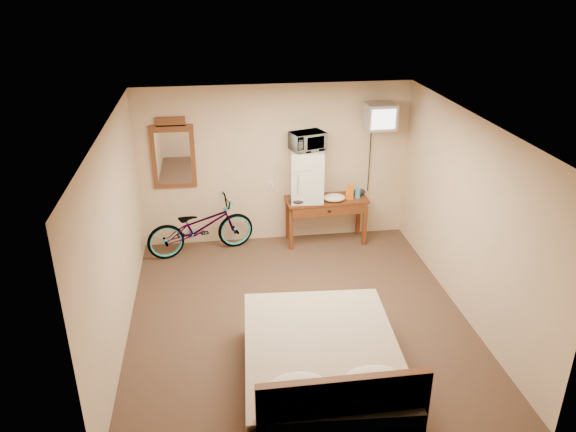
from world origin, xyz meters
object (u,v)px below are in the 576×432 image
object	(u,v)px
desk	(327,207)
microwave	(307,141)
wall_mirror	(173,154)
crt_television	(380,116)
mini_fridge	(307,175)
blue_cup	(357,193)
bicycle	(201,227)
bed	(323,367)

from	to	relation	value
desk	microwave	bearing A→B (deg)	174.47
desk	wall_mirror	xyz separation A→B (m)	(-2.31, 0.27, 0.88)
desk	crt_television	distance (m)	1.60
desk	crt_television	world-z (taller)	crt_television
desk	crt_television	bearing A→B (deg)	1.51
desk	mini_fridge	world-z (taller)	mini_fridge
wall_mirror	mini_fridge	bearing A→B (deg)	-6.87
mini_fridge	blue_cup	world-z (taller)	mini_fridge
microwave	bicycle	world-z (taller)	microwave
mini_fridge	bed	world-z (taller)	mini_fridge
microwave	crt_television	world-z (taller)	crt_television
blue_cup	bed	xyz separation A→B (m)	(-1.21, -3.37, -0.53)
desk	mini_fridge	distance (m)	0.62
microwave	bicycle	bearing A→B (deg)	164.59
mini_fridge	bed	xyz separation A→B (m)	(-0.41, -3.40, -0.86)
bicycle	crt_television	bearing A→B (deg)	-102.44
desk	microwave	size ratio (longest dim) A/B	2.61
desk	bed	xyz separation A→B (m)	(-0.73, -3.37, -0.33)
microwave	bicycle	xyz separation A→B (m)	(-1.65, -0.09, -1.26)
desk	mini_fridge	bearing A→B (deg)	174.50
microwave	bicycle	distance (m)	2.08
blue_cup	bed	bearing A→B (deg)	-109.80
crt_television	microwave	bearing A→B (deg)	179.46
microwave	blue_cup	distance (m)	1.18
mini_fridge	crt_television	xyz separation A→B (m)	(1.09, -0.01, 0.88)
crt_television	wall_mirror	size ratio (longest dim) A/B	0.52
blue_cup	wall_mirror	xyz separation A→B (m)	(-2.79, 0.28, 0.67)
wall_mirror	bicycle	bearing A→B (deg)	-43.82
mini_fridge	blue_cup	bearing A→B (deg)	-2.54
microwave	blue_cup	world-z (taller)	microwave
blue_cup	bed	size ratio (longest dim) A/B	0.07
wall_mirror	bicycle	world-z (taller)	wall_mirror
desk	bicycle	bearing A→B (deg)	-178.39
crt_television	bed	size ratio (longest dim) A/B	0.26
mini_fridge	bicycle	distance (m)	1.80
mini_fridge	microwave	world-z (taller)	microwave
crt_television	wall_mirror	world-z (taller)	crt_television
desk	blue_cup	world-z (taller)	blue_cup
blue_cup	bicycle	size ratio (longest dim) A/B	0.09
wall_mirror	microwave	bearing A→B (deg)	-6.87
wall_mirror	desk	bearing A→B (deg)	-6.68
bicycle	wall_mirror	bearing A→B (deg)	32.16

